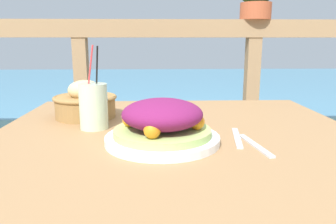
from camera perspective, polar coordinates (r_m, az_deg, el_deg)
name	(u,v)px	position (r m, az deg, el deg)	size (l,w,h in m)	color
patio_table	(177,160)	(0.98, 1.61, -8.33)	(1.07, 1.00, 0.71)	#997047
railing_fence	(168,79)	(1.76, -0.08, 5.75)	(2.80, 0.08, 1.07)	#937551
sea_backdrop	(161,99)	(4.31, -1.21, 2.34)	(12.00, 4.00, 0.43)	teal
salad_plate	(162,124)	(0.84, -1.01, -2.17)	(0.30, 0.30, 0.12)	white
drink_glass	(94,106)	(1.00, -12.84, 1.01)	(0.08, 0.08, 0.25)	beige
bread_basket	(85,102)	(1.16, -14.21, 1.63)	(0.21, 0.21, 0.13)	olive
fork	(237,138)	(0.91, 11.95, -4.38)	(0.04, 0.18, 0.00)	silver
knife	(255,145)	(0.86, 14.95, -5.60)	(0.04, 0.18, 0.00)	silver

